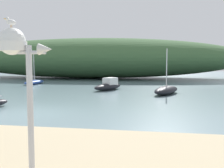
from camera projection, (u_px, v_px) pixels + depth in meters
name	position (u px, v px, depth m)	size (l,w,h in m)	color
ground_plane	(36.00, 113.00, 14.07)	(120.00, 120.00, 0.00)	gray
distant_hill	(89.00, 58.00, 42.67)	(49.45, 14.64, 6.42)	#3D6038
mast_structure	(17.00, 55.00, 5.17)	(1.13, 0.58, 3.25)	silver
seagull_on_radar	(11.00, 21.00, 5.11)	(0.17, 0.26, 0.20)	orange
sailboat_off_point	(166.00, 90.00, 21.81)	(2.77, 4.16, 3.80)	black
motorboat_outer_mooring	(108.00, 85.00, 24.99)	(2.71, 3.99, 1.18)	black
sailboat_near_shore	(34.00, 82.00, 31.07)	(1.51, 3.98, 3.55)	#2D4C9E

